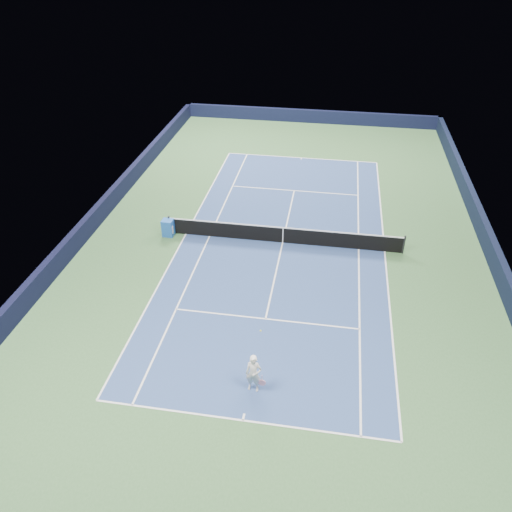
# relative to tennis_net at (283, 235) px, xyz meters

# --- Properties ---
(ground) EXTENTS (40.00, 40.00, 0.00)m
(ground) POSITION_rel_tennis_net_xyz_m (0.00, 0.00, -0.50)
(ground) COLOR #345A31
(ground) RESTS_ON ground
(wall_far) EXTENTS (22.00, 0.35, 1.10)m
(wall_far) POSITION_rel_tennis_net_xyz_m (0.00, 19.82, 0.05)
(wall_far) COLOR black
(wall_far) RESTS_ON ground
(wall_right) EXTENTS (0.35, 40.00, 1.10)m
(wall_right) POSITION_rel_tennis_net_xyz_m (10.82, 0.00, 0.05)
(wall_right) COLOR black
(wall_right) RESTS_ON ground
(wall_left) EXTENTS (0.35, 40.00, 1.10)m
(wall_left) POSITION_rel_tennis_net_xyz_m (-10.82, 0.00, 0.05)
(wall_left) COLOR black
(wall_left) RESTS_ON ground
(court_surface) EXTENTS (10.97, 23.77, 0.01)m
(court_surface) POSITION_rel_tennis_net_xyz_m (0.00, 0.00, -0.50)
(court_surface) COLOR navy
(court_surface) RESTS_ON ground
(baseline_far) EXTENTS (10.97, 0.08, 0.00)m
(baseline_far) POSITION_rel_tennis_net_xyz_m (0.00, 11.88, -0.50)
(baseline_far) COLOR white
(baseline_far) RESTS_ON ground
(baseline_near) EXTENTS (10.97, 0.08, 0.00)m
(baseline_near) POSITION_rel_tennis_net_xyz_m (0.00, -11.88, -0.50)
(baseline_near) COLOR white
(baseline_near) RESTS_ON ground
(sideline_doubles_right) EXTENTS (0.08, 23.77, 0.00)m
(sideline_doubles_right) POSITION_rel_tennis_net_xyz_m (5.49, 0.00, -0.50)
(sideline_doubles_right) COLOR white
(sideline_doubles_right) RESTS_ON ground
(sideline_doubles_left) EXTENTS (0.08, 23.77, 0.00)m
(sideline_doubles_left) POSITION_rel_tennis_net_xyz_m (-5.49, 0.00, -0.50)
(sideline_doubles_left) COLOR white
(sideline_doubles_left) RESTS_ON ground
(sideline_singles_right) EXTENTS (0.08, 23.77, 0.00)m
(sideline_singles_right) POSITION_rel_tennis_net_xyz_m (4.12, 0.00, -0.50)
(sideline_singles_right) COLOR white
(sideline_singles_right) RESTS_ON ground
(sideline_singles_left) EXTENTS (0.08, 23.77, 0.00)m
(sideline_singles_left) POSITION_rel_tennis_net_xyz_m (-4.12, 0.00, -0.50)
(sideline_singles_left) COLOR white
(sideline_singles_left) RESTS_ON ground
(service_line_far) EXTENTS (8.23, 0.08, 0.00)m
(service_line_far) POSITION_rel_tennis_net_xyz_m (0.00, 6.40, -0.50)
(service_line_far) COLOR white
(service_line_far) RESTS_ON ground
(service_line_near) EXTENTS (8.23, 0.08, 0.00)m
(service_line_near) POSITION_rel_tennis_net_xyz_m (0.00, -6.40, -0.50)
(service_line_near) COLOR white
(service_line_near) RESTS_ON ground
(center_service_line) EXTENTS (0.08, 12.80, 0.00)m
(center_service_line) POSITION_rel_tennis_net_xyz_m (0.00, 0.00, -0.50)
(center_service_line) COLOR white
(center_service_line) RESTS_ON ground
(center_mark_far) EXTENTS (0.08, 0.30, 0.00)m
(center_mark_far) POSITION_rel_tennis_net_xyz_m (0.00, 11.73, -0.50)
(center_mark_far) COLOR white
(center_mark_far) RESTS_ON ground
(center_mark_near) EXTENTS (0.08, 0.30, 0.00)m
(center_mark_near) POSITION_rel_tennis_net_xyz_m (0.00, -11.73, -0.50)
(center_mark_near) COLOR white
(center_mark_near) RESTS_ON ground
(tennis_net) EXTENTS (12.90, 0.10, 1.07)m
(tennis_net) POSITION_rel_tennis_net_xyz_m (0.00, 0.00, 0.00)
(tennis_net) COLOR black
(tennis_net) RESTS_ON ground
(sponsor_cube) EXTENTS (0.63, 0.56, 0.97)m
(sponsor_cube) POSITION_rel_tennis_net_xyz_m (-6.40, -0.27, -0.02)
(sponsor_cube) COLOR blue
(sponsor_cube) RESTS_ON ground
(tennis_player) EXTENTS (0.78, 1.25, 2.09)m
(tennis_player) POSITION_rel_tennis_net_xyz_m (0.14, -10.41, 0.33)
(tennis_player) COLOR silver
(tennis_player) RESTS_ON ground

